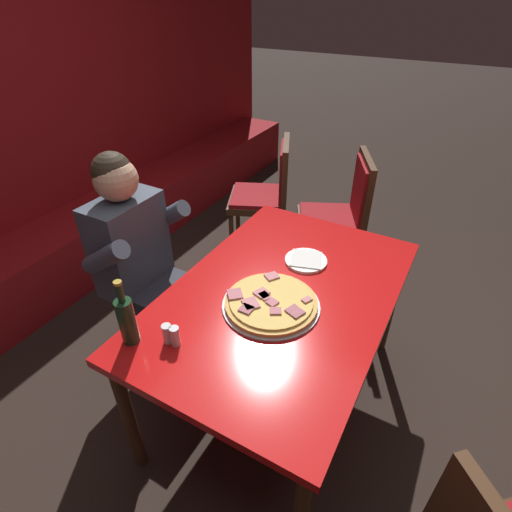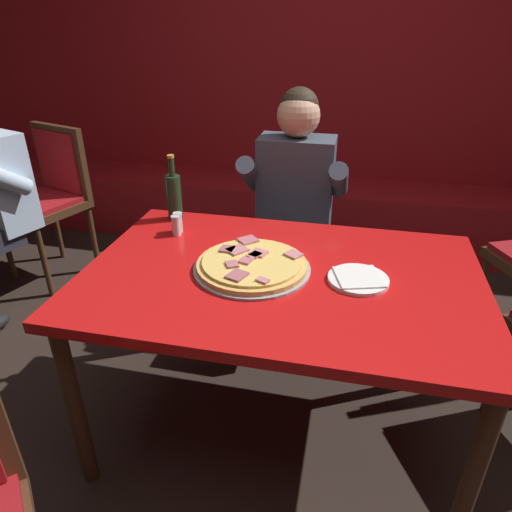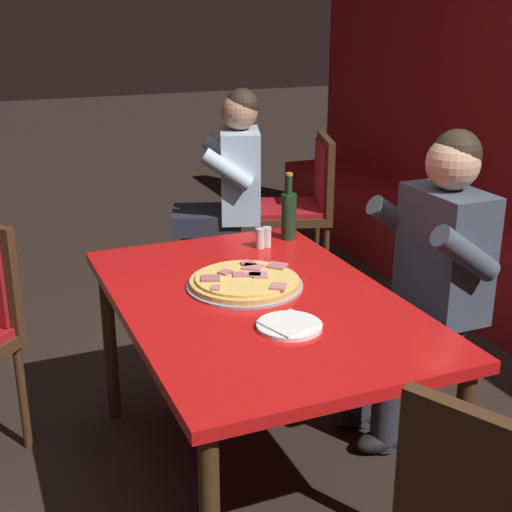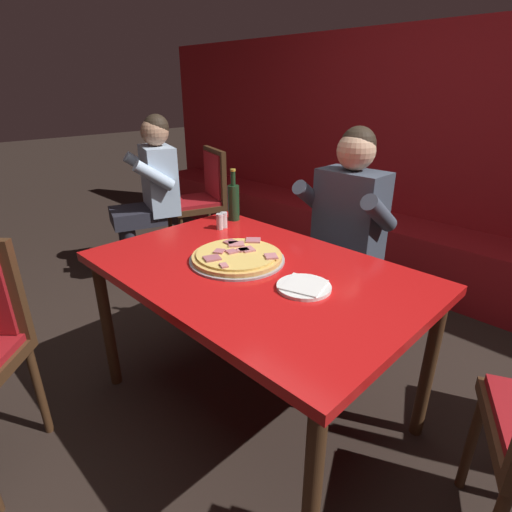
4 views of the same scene
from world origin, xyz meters
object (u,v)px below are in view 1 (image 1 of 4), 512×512
at_px(beer_bottle, 127,320).
at_px(shaker_oregano, 175,337).
at_px(dining_chair_side_aisle, 341,212).
at_px(shaker_parmesan, 167,335).
at_px(plate_white_paper, 306,260).
at_px(pizza, 270,302).
at_px(diner_seated_blue_shirt, 144,261).
at_px(dining_chair_far_left, 268,191).
at_px(main_dining_table, 281,304).

height_order(beer_bottle, shaker_oregano, beer_bottle).
bearing_deg(dining_chair_side_aisle, shaker_parmesan, 175.14).
relative_size(plate_white_paper, shaker_parmesan, 2.44).
bearing_deg(pizza, diner_seated_blue_shirt, 87.25).
height_order(diner_seated_blue_shirt, dining_chair_far_left, diner_seated_blue_shirt).
height_order(pizza, dining_chair_far_left, dining_chair_far_left).
bearing_deg(pizza, shaker_oregano, 150.14).
bearing_deg(main_dining_table, pizza, 177.76).
xyz_separation_m(shaker_oregano, dining_chair_side_aisle, (1.66, -0.11, -0.22)).
bearing_deg(pizza, dining_chair_side_aisle, 4.72).
bearing_deg(dining_chair_side_aisle, dining_chair_far_left, 86.51).
bearing_deg(diner_seated_blue_shirt, beer_bottle, -141.48).
xyz_separation_m(shaker_parmesan, dining_chair_side_aisle, (1.67, -0.14, -0.22)).
height_order(plate_white_paper, diner_seated_blue_shirt, diner_seated_blue_shirt).
bearing_deg(shaker_parmesan, plate_white_paper, -18.63).
height_order(shaker_parmesan, dining_chair_far_left, dining_chair_far_left).
bearing_deg(main_dining_table, plate_white_paper, -0.51).
bearing_deg(dining_chair_side_aisle, plate_white_paper, -172.93).
height_order(beer_bottle, diner_seated_blue_shirt, diner_seated_blue_shirt).
xyz_separation_m(shaker_parmesan, dining_chair_far_left, (1.70, 0.46, -0.21)).
relative_size(plate_white_paper, beer_bottle, 0.72).
bearing_deg(pizza, beer_bottle, 139.40).
distance_m(dining_chair_side_aisle, dining_chair_far_left, 0.60).
relative_size(shaker_oregano, diner_seated_blue_shirt, 0.07).
xyz_separation_m(pizza, beer_bottle, (-0.44, 0.38, 0.09)).
xyz_separation_m(beer_bottle, diner_seated_blue_shirt, (0.48, 0.38, -0.16)).
bearing_deg(plate_white_paper, dining_chair_side_aisle, 7.07).
height_order(pizza, shaker_parmesan, shaker_parmesan).
bearing_deg(shaker_parmesan, main_dining_table, -27.43).
bearing_deg(shaker_oregano, shaker_parmesan, 97.69).
xyz_separation_m(beer_bottle, shaker_parmesan, (0.06, -0.13, -0.07)).
bearing_deg(dining_chair_far_left, beer_bottle, -169.47).
xyz_separation_m(plate_white_paper, dining_chair_side_aisle, (0.91, 0.11, -0.19)).
bearing_deg(beer_bottle, diner_seated_blue_shirt, 38.52).
distance_m(main_dining_table, dining_chair_side_aisle, 1.19).
distance_m(main_dining_table, beer_bottle, 0.70).
bearing_deg(beer_bottle, plate_white_paper, -25.19).
distance_m(shaker_parmesan, shaker_oregano, 0.03).
height_order(pizza, diner_seated_blue_shirt, diner_seated_blue_shirt).
bearing_deg(dining_chair_far_left, dining_chair_side_aisle, -93.49).
bearing_deg(shaker_parmesan, shaker_oregano, -82.31).
bearing_deg(shaker_oregano, pizza, -29.86).
xyz_separation_m(plate_white_paper, beer_bottle, (-0.82, 0.39, 0.10)).
bearing_deg(diner_seated_blue_shirt, dining_chair_far_left, -2.33).
relative_size(main_dining_table, beer_bottle, 4.84).
bearing_deg(main_dining_table, beer_bottle, 145.15).
relative_size(dining_chair_side_aisle, dining_chair_far_left, 1.01).
relative_size(shaker_parmesan, shaker_oregano, 1.00).
relative_size(pizza, beer_bottle, 1.45).
bearing_deg(shaker_parmesan, diner_seated_blue_shirt, 50.99).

